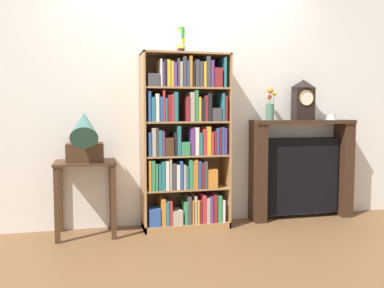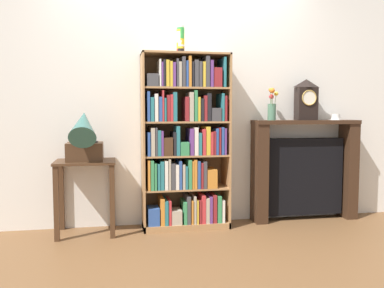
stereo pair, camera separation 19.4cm
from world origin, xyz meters
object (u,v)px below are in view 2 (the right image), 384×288
(cup_stack, at_px, (181,39))
(gramophone, at_px, (84,137))
(bookshelf, at_px, (185,146))
(teacup_with_saucer, at_px, (336,117))
(fireplace_mantel, at_px, (304,171))
(side_table_left, at_px, (86,180))
(flower_vase, at_px, (272,107))
(mantel_clock, at_px, (306,100))

(cup_stack, bearing_deg, gramophone, -174.96)
(bookshelf, distance_m, cup_stack, 1.01)
(gramophone, distance_m, teacup_with_saucer, 2.56)
(gramophone, bearing_deg, teacup_with_saucer, 3.74)
(fireplace_mantel, bearing_deg, cup_stack, -175.29)
(side_table_left, distance_m, flower_vase, 1.96)
(fireplace_mantel, relative_size, flower_vase, 3.44)
(bookshelf, distance_m, flower_vase, 0.98)
(flower_vase, bearing_deg, gramophone, -175.05)
(cup_stack, height_order, gramophone, cup_stack)
(gramophone, height_order, teacup_with_saucer, gramophone)
(gramophone, xyz_separation_m, teacup_with_saucer, (2.55, 0.17, 0.16))
(fireplace_mantel, relative_size, mantel_clock, 2.66)
(gramophone, distance_m, flower_vase, 1.86)
(flower_vase, bearing_deg, teacup_with_saucer, 0.59)
(mantel_clock, bearing_deg, bookshelf, -177.69)
(gramophone, bearing_deg, flower_vase, 4.95)
(mantel_clock, distance_m, flower_vase, 0.38)
(gramophone, relative_size, teacup_with_saucer, 3.88)
(teacup_with_saucer, bearing_deg, bookshelf, -178.08)
(side_table_left, bearing_deg, mantel_clock, 2.24)
(bookshelf, distance_m, gramophone, 0.95)
(mantel_clock, height_order, flower_vase, mantel_clock)
(fireplace_mantel, bearing_deg, gramophone, -175.16)
(gramophone, distance_m, fireplace_mantel, 2.26)
(fireplace_mantel, distance_m, flower_vase, 0.76)
(cup_stack, relative_size, gramophone, 0.47)
(flower_vase, height_order, teacup_with_saucer, flower_vase)
(cup_stack, xyz_separation_m, side_table_left, (-0.89, -0.00, -1.31))
(flower_vase, bearing_deg, mantel_clock, 0.74)
(cup_stack, xyz_separation_m, teacup_with_saucer, (1.66, 0.09, -0.73))
(cup_stack, distance_m, mantel_clock, 1.43)
(side_table_left, height_order, flower_vase, flower_vase)
(cup_stack, bearing_deg, bookshelf, 36.19)
(cup_stack, relative_size, mantel_clock, 0.59)
(fireplace_mantel, bearing_deg, side_table_left, -177.16)
(mantel_clock, xyz_separation_m, teacup_with_saucer, (0.34, 0.00, -0.18))
(gramophone, bearing_deg, cup_stack, 5.04)
(cup_stack, bearing_deg, mantel_clock, 3.70)
(teacup_with_saucer, bearing_deg, side_table_left, -178.00)
(gramophone, relative_size, mantel_clock, 1.27)
(bookshelf, height_order, flower_vase, bookshelf)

